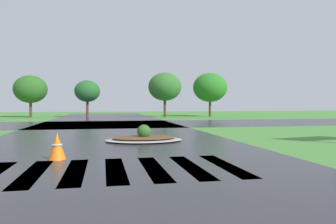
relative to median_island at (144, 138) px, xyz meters
The scene contains 6 objects.
asphalt_roadway 1.80m from the median_island, 139.09° to the right, with size 10.21×80.00×0.01m, color #2B2B30.
asphalt_cross_road 11.45m from the median_island, 96.82° to the left, with size 90.00×9.19×0.01m, color #2B2B30.
crosswalk_stripes 5.75m from the median_island, 103.68° to the right, with size 5.85×3.07×0.01m.
median_island is the anchor object (origin of this frame).
traffic_cone 4.83m from the median_island, 126.66° to the right, with size 0.48×0.48×0.74m.
background_treeline 24.23m from the median_island, 96.52° to the left, with size 36.93×5.84×5.25m.
Camera 1 is at (-0.27, -2.02, 1.54)m, focal length 34.80 mm.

